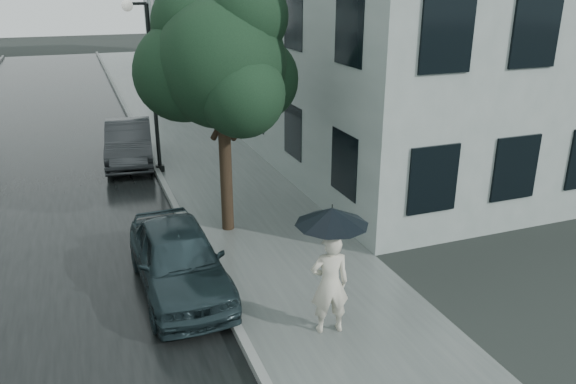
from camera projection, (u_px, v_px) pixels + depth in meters
name	position (u px, v px, depth m)	size (l,w,h in m)	color
ground	(318.00, 309.00, 10.17)	(120.00, 120.00, 0.00)	black
sidewalk	(194.00, 142.00, 20.75)	(3.50, 60.00, 0.01)	slate
kerb_near	(144.00, 145.00, 20.12)	(0.15, 60.00, 0.15)	slate
asphalt_road	(39.00, 157.00, 18.98)	(6.85, 60.00, 0.00)	black
building_near	(262.00, 5.00, 27.47)	(7.02, 36.00, 9.00)	#95A29E
pedestrian	(330.00, 284.00, 9.24)	(0.65, 0.43, 1.79)	beige
umbrella	(332.00, 216.00, 8.86)	(1.23, 1.23, 1.35)	black
street_tree	(220.00, 61.00, 12.20)	(3.72, 3.38, 5.77)	#332619
lamp_post	(147.00, 78.00, 16.46)	(0.84, 0.41, 5.10)	black
car_near	(179.00, 259.00, 10.59)	(1.55, 3.85, 1.31)	#1C2B2F
car_far	(129.00, 142.00, 18.23)	(1.41, 4.05, 1.34)	#272A2D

